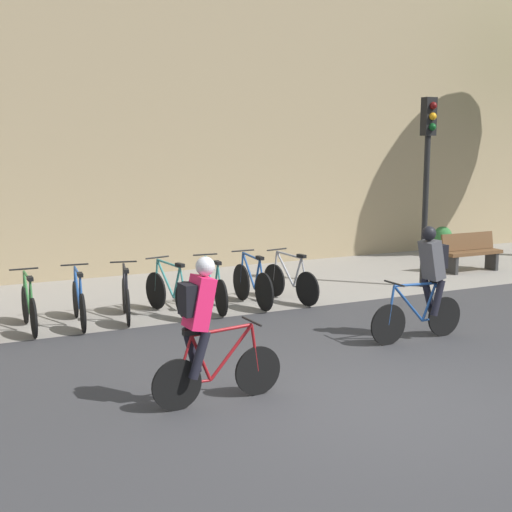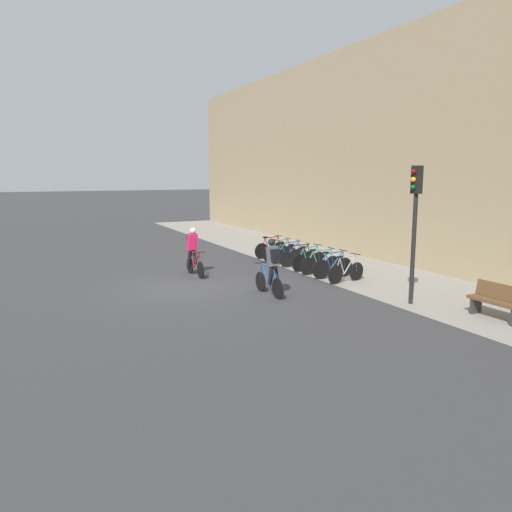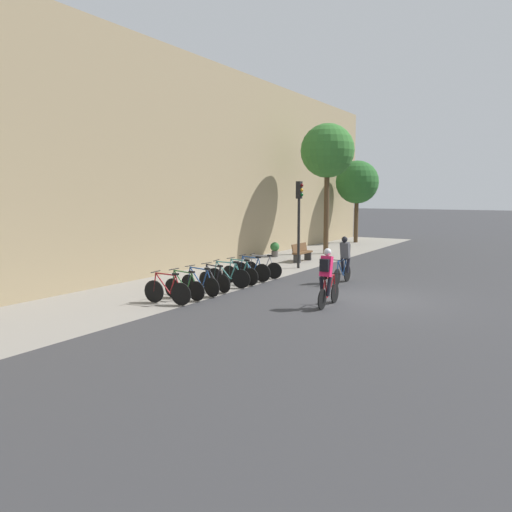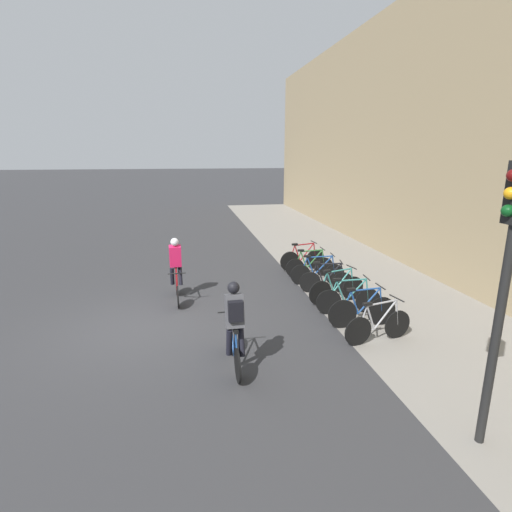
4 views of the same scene
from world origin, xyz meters
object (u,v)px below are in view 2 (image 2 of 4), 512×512
(parked_bike_7, at_px, (346,271))
(parked_bike_2, at_px, (288,254))
(parked_bike_1, at_px, (279,252))
(parked_bike_6, at_px, (333,267))
(cyclist_pink, at_px, (193,249))
(parked_bike_3, at_px, (298,257))
(parked_bike_5, at_px, (320,264))
(parked_bike_4, at_px, (309,260))
(cyclist_grey, at_px, (272,265))
(bench, at_px, (497,301))
(traffic_light_pole, at_px, (415,210))
(parked_bike_0, at_px, (271,249))

(parked_bike_7, bearing_deg, parked_bike_2, -179.99)
(parked_bike_1, relative_size, parked_bike_6, 0.97)
(cyclist_pink, bearing_deg, parked_bike_3, 86.32)
(parked_bike_5, bearing_deg, parked_bike_4, 179.97)
(cyclist_grey, distance_m, parked_bike_7, 3.29)
(cyclist_pink, bearing_deg, bench, 30.58)
(parked_bike_3, relative_size, traffic_light_pole, 0.40)
(parked_bike_5, height_order, parked_bike_6, parked_bike_6)
(parked_bike_7, bearing_deg, traffic_light_pole, -0.56)
(parked_bike_2, bearing_deg, bench, 5.40)
(parked_bike_1, xyz_separation_m, bench, (10.01, 0.87, 0.08))
(parked_bike_1, relative_size, parked_bike_7, 0.99)
(parked_bike_5, bearing_deg, traffic_light_pole, -0.37)
(parked_bike_5, xyz_separation_m, bench, (6.83, 0.87, 0.07))
(cyclist_pink, distance_m, traffic_light_pole, 8.01)
(parked_bike_1, xyz_separation_m, parked_bike_5, (3.18, -0.00, 0.01))
(cyclist_grey, height_order, bench, cyclist_grey)
(bench, bearing_deg, parked_bike_5, -172.74)
(parked_bike_3, distance_m, parked_bike_4, 0.80)
(parked_bike_3, bearing_deg, parked_bike_6, 0.02)
(parked_bike_2, bearing_deg, traffic_light_pole, -0.24)
(parked_bike_4, bearing_deg, cyclist_grey, -46.39)
(parked_bike_5, height_order, parked_bike_7, parked_bike_5)
(parked_bike_2, relative_size, parked_bike_4, 1.01)
(parked_bike_7, bearing_deg, cyclist_pink, -129.02)
(parked_bike_0, xyz_separation_m, parked_bike_6, (4.77, -0.00, 0.00))
(traffic_light_pole, distance_m, bench, 3.18)
(parked_bike_7, bearing_deg, parked_bike_5, -180.00)
(cyclist_grey, bearing_deg, parked_bike_2, 145.48)
(parked_bike_6, relative_size, parked_bike_7, 1.02)
(cyclist_grey, relative_size, parked_bike_5, 1.05)
(parked_bike_1, relative_size, bench, 1.07)
(cyclist_grey, height_order, parked_bike_4, cyclist_grey)
(parked_bike_5, distance_m, parked_bike_6, 0.80)
(parked_bike_1, distance_m, parked_bike_5, 3.18)
(parked_bike_1, height_order, parked_bike_5, parked_bike_5)
(parked_bike_4, bearing_deg, parked_bike_5, -0.03)
(parked_bike_2, relative_size, bench, 1.12)
(parked_bike_4, height_order, traffic_light_pole, traffic_light_pole)
(bench, bearing_deg, cyclist_grey, -138.59)
(parked_bike_5, bearing_deg, bench, 7.26)
(parked_bike_0, xyz_separation_m, parked_bike_2, (1.59, -0.00, -0.02))
(parked_bike_5, relative_size, bench, 1.11)
(parked_bike_1, height_order, parked_bike_4, parked_bike_4)
(parked_bike_6, bearing_deg, bench, 8.19)
(cyclist_grey, bearing_deg, parked_bike_5, 125.12)
(parked_bike_7, bearing_deg, parked_bike_0, 179.99)
(parked_bike_0, distance_m, parked_bike_6, 4.77)
(parked_bike_5, bearing_deg, parked_bike_2, -179.98)
(cyclist_pink, height_order, traffic_light_pole, traffic_light_pole)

